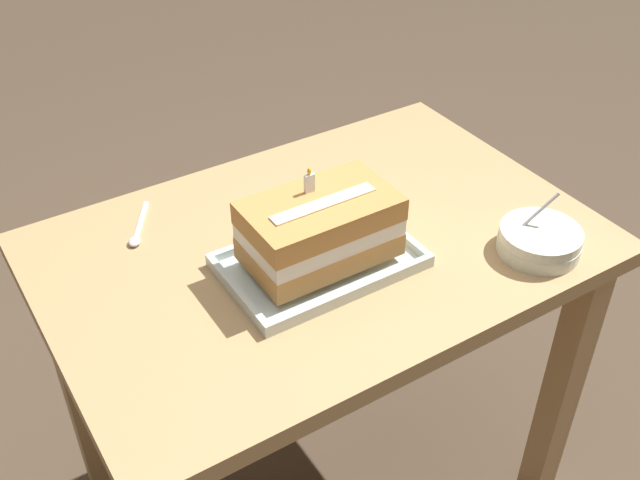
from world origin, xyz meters
TOP-DOWN VIEW (x-y plane):
  - dining_table at (0.00, 0.00)m, footprint 1.00×0.68m
  - foil_tray at (-0.04, -0.06)m, footprint 0.34×0.22m
  - birthday_cake at (-0.04, -0.06)m, footprint 0.26×0.15m
  - bowl_stack at (0.32, -0.23)m, footprint 0.15×0.15m
  - serving_spoon_near_tray at (-0.28, 0.19)m, footprint 0.09×0.13m

SIDE VIEW (x-z plane):
  - dining_table at x=0.00m, z-range 0.25..1.00m
  - serving_spoon_near_tray at x=-0.28m, z-range 0.76..0.77m
  - foil_tray at x=-0.04m, z-range 0.75..0.78m
  - bowl_stack at x=0.32m, z-range 0.73..0.83m
  - birthday_cake at x=-0.04m, z-range 0.76..0.92m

